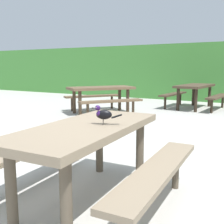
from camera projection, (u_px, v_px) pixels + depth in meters
ground_plane at (90, 193)px, 2.87m from camera, size 60.00×60.00×0.00m
picnic_table_foreground at (87, 144)px, 2.67m from camera, size 1.76×1.84×0.74m
bird_grackle at (103, 114)px, 2.65m from camera, size 0.27×0.15×0.18m
picnic_table_mid_left at (101, 93)px, 7.83m from camera, size 2.36×2.37×0.74m
picnic_table_mid_right at (195, 91)px, 8.71m from camera, size 1.80×1.85×0.74m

